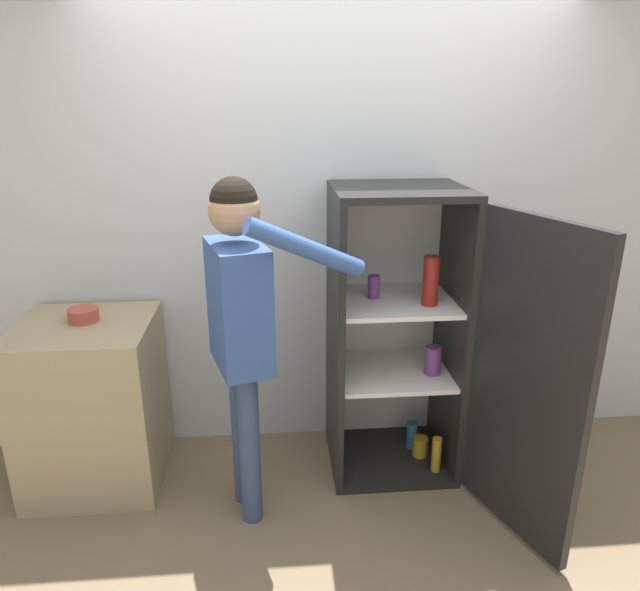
% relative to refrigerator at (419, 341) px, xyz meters
% --- Properties ---
extents(ground_plane, '(12.00, 12.00, 0.00)m').
position_rel_refrigerator_xyz_m(ground_plane, '(-0.40, -0.54, -0.78)').
color(ground_plane, '#7A664C').
extents(wall_back, '(7.00, 0.06, 2.55)m').
position_rel_refrigerator_xyz_m(wall_back, '(-0.40, 0.44, 0.50)').
color(wall_back, silver).
rests_on(wall_back, ground_plane).
extents(refrigerator, '(0.94, 1.23, 1.57)m').
position_rel_refrigerator_xyz_m(refrigerator, '(0.00, 0.00, 0.00)').
color(refrigerator, black).
rests_on(refrigerator, ground_plane).
extents(person, '(0.72, 0.51, 1.67)m').
position_rel_refrigerator_xyz_m(person, '(-0.90, -0.26, 0.31)').
color(person, '#384770').
rests_on(person, ground_plane).
extents(counter, '(0.67, 0.64, 0.91)m').
position_rel_refrigerator_xyz_m(counter, '(-1.72, 0.07, -0.32)').
color(counter, tan).
rests_on(counter, ground_plane).
extents(bowl, '(0.15, 0.15, 0.07)m').
position_rel_refrigerator_xyz_m(bowl, '(-1.72, 0.11, 0.16)').
color(bowl, '#B24738').
rests_on(bowl, counter).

